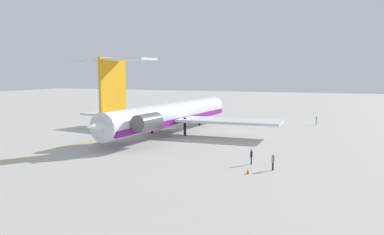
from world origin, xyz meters
name	(u,v)px	position (x,y,z in m)	size (l,w,h in m)	color
ground	(161,128)	(0.00, 0.00, 0.00)	(310.64, 310.64, 0.00)	#B7B5AD
main_jetliner	(168,115)	(7.17, 4.81, 3.59)	(45.22, 40.05, 13.16)	silver
ground_crew_near_nose	(273,160)	(26.85, 26.98, 1.15)	(0.32, 0.38, 1.82)	black
ground_crew_near_tail	(251,155)	(24.91, 24.04, 1.16)	(0.46, 0.29, 1.83)	black
ground_crew_portside	(316,120)	(-15.75, 28.63, 1.13)	(0.45, 0.29, 1.79)	black
safety_cone_nose	(248,171)	(29.48, 24.71, 0.28)	(0.40, 0.40, 0.55)	#EA590F
taxiway_centreline	(129,131)	(5.90, -3.93, 0.00)	(103.30, 0.36, 0.01)	gold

